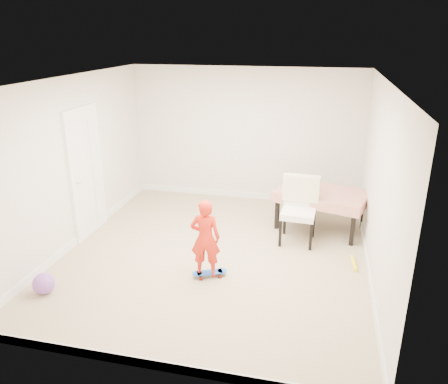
% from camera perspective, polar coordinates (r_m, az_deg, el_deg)
% --- Properties ---
extents(ground, '(5.00, 5.00, 0.00)m').
position_cam_1_polar(ground, '(6.74, -1.22, -8.10)').
color(ground, tan).
rests_on(ground, ground).
extents(ceiling, '(4.50, 5.00, 0.04)m').
position_cam_1_polar(ceiling, '(5.97, -1.41, 14.25)').
color(ceiling, silver).
rests_on(ceiling, wall_back).
extents(wall_back, '(4.50, 0.04, 2.60)m').
position_cam_1_polar(wall_back, '(8.57, 2.81, 7.40)').
color(wall_back, beige).
rests_on(wall_back, ground).
extents(wall_front, '(4.50, 0.04, 2.60)m').
position_cam_1_polar(wall_front, '(4.06, -10.05, -8.03)').
color(wall_front, beige).
rests_on(wall_front, ground).
extents(wall_left, '(0.04, 5.00, 2.60)m').
position_cam_1_polar(wall_left, '(7.10, -19.07, 3.58)').
color(wall_left, beige).
rests_on(wall_left, ground).
extents(wall_right, '(0.04, 5.00, 2.60)m').
position_cam_1_polar(wall_right, '(6.10, 19.43, 0.89)').
color(wall_right, beige).
rests_on(wall_right, ground).
extents(door, '(0.11, 0.94, 2.11)m').
position_cam_1_polar(door, '(7.42, -17.59, 2.21)').
color(door, white).
rests_on(door, ground).
extents(baseboard_back, '(4.50, 0.02, 0.12)m').
position_cam_1_polar(baseboard_back, '(8.94, 2.69, -0.35)').
color(baseboard_back, white).
rests_on(baseboard_back, ground).
extents(baseboard_front, '(4.50, 0.02, 0.12)m').
position_cam_1_polar(baseboard_front, '(4.76, -9.14, -21.35)').
color(baseboard_front, white).
rests_on(baseboard_front, ground).
extents(baseboard_left, '(0.02, 5.00, 0.12)m').
position_cam_1_polar(baseboard_left, '(7.53, -18.06, -5.48)').
color(baseboard_left, white).
rests_on(baseboard_left, ground).
extents(baseboard_right, '(0.02, 5.00, 0.12)m').
position_cam_1_polar(baseboard_right, '(6.60, 18.26, -9.33)').
color(baseboard_right, white).
rests_on(baseboard_right, ground).
extents(dining_table, '(1.67, 1.30, 0.68)m').
position_cam_1_polar(dining_table, '(7.63, 12.51, -2.29)').
color(dining_table, red).
rests_on(dining_table, ground).
extents(dining_chair, '(0.61, 0.69, 1.06)m').
position_cam_1_polar(dining_chair, '(7.00, 9.69, -2.49)').
color(dining_chair, silver).
rests_on(dining_chair, ground).
extents(skateboard, '(0.51, 0.36, 0.07)m').
position_cam_1_polar(skateboard, '(6.17, -1.88, -10.67)').
color(skateboard, blue).
rests_on(skateboard, ground).
extents(child, '(0.44, 0.32, 1.11)m').
position_cam_1_polar(child, '(5.92, -2.45, -6.35)').
color(child, red).
rests_on(child, ground).
extents(balloon, '(0.28, 0.28, 0.28)m').
position_cam_1_polar(balloon, '(6.22, -22.50, -10.99)').
color(balloon, purple).
rests_on(balloon, ground).
extents(foam_toy, '(0.09, 0.40, 0.06)m').
position_cam_1_polar(foam_toy, '(6.71, 16.62, -8.92)').
color(foam_toy, yellow).
rests_on(foam_toy, ground).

